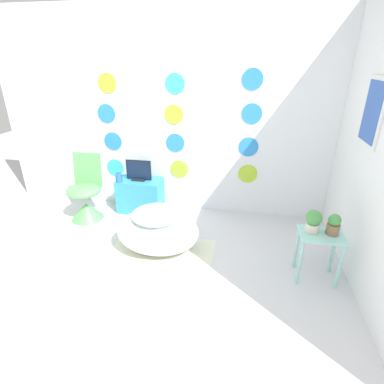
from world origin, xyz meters
name	(u,v)px	position (x,y,z in m)	size (l,w,h in m)	color
ground_plane	(128,308)	(0.00, 0.00, 0.00)	(12.00, 12.00, 0.00)	silver
wall_back_dotted	(177,116)	(0.00, 2.00, 1.30)	(4.96, 0.05, 2.60)	white
wall_right	(374,143)	(2.00, 0.99, 1.30)	(0.06, 2.98, 2.60)	white
rug	(160,255)	(0.06, 0.77, 0.00)	(1.15, 0.81, 0.01)	silver
bathtub	(158,231)	(0.02, 0.89, 0.24)	(0.92, 0.66, 0.47)	white
chair	(86,200)	(-1.13, 1.42, 0.27)	(0.44, 0.44, 0.86)	#66C166
tv_cabinet	(141,195)	(-0.49, 1.77, 0.23)	(0.60, 0.35, 0.46)	#389ED6
tv	(139,171)	(-0.49, 1.77, 0.58)	(0.35, 0.12, 0.28)	black
vase	(119,177)	(-0.73, 1.66, 0.52)	(0.09, 0.09, 0.15)	#2D72B7
side_table	(320,244)	(1.65, 0.72, 0.39)	(0.40, 0.30, 0.50)	#99E0D8
potted_plant_left	(313,221)	(1.57, 0.73, 0.62)	(0.14, 0.14, 0.22)	beige
potted_plant_right	(334,225)	(1.74, 0.73, 0.60)	(0.12, 0.12, 0.20)	#8C6B4C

